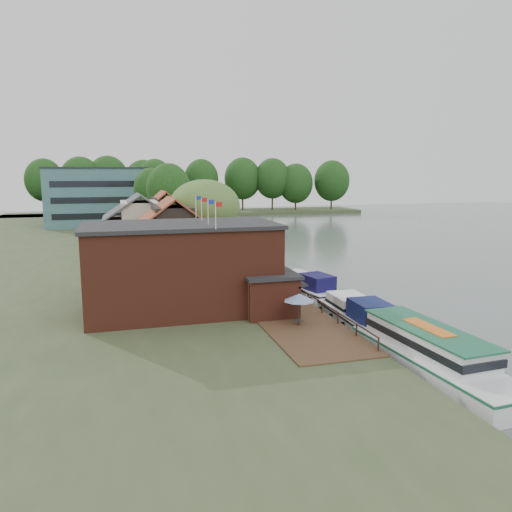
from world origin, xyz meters
TOP-DOWN VIEW (x-y plane):
  - ground at (0.00, 0.00)m, footprint 260.00×260.00m
  - land_bank at (-30.00, 35.00)m, footprint 50.00×140.00m
  - quay_deck at (-8.00, 10.00)m, footprint 6.00×50.00m
  - quay_rail at (-5.30, 10.50)m, footprint 0.20×49.00m
  - pub at (-14.00, -1.00)m, footprint 20.00×11.00m
  - hotel_block at (-22.00, 70.00)m, footprint 25.40×12.40m
  - cottage_a at (-15.00, 14.00)m, footprint 8.60×7.60m
  - cottage_b at (-18.00, 24.00)m, footprint 9.60×8.60m
  - cottage_c at (-14.00, 33.00)m, footprint 7.60×7.60m
  - willow at (-10.50, 19.00)m, footprint 8.60×8.60m
  - umbrella_0 at (-8.23, -7.51)m, footprint 2.32×2.32m
  - umbrella_1 at (-7.62, -3.23)m, footprint 2.15×2.15m
  - umbrella_2 at (-7.57, -1.51)m, footprint 2.15×2.15m
  - umbrella_3 at (-6.74, 2.04)m, footprint 2.23×2.23m
  - umbrella_4 at (-7.37, 4.99)m, footprint 1.95×1.95m
  - umbrella_5 at (-7.46, 7.29)m, footprint 2.25×2.25m
  - cruiser_0 at (-2.73, -6.18)m, footprint 3.80×10.97m
  - cruiser_1 at (-2.96, 4.49)m, footprint 5.40×10.91m
  - cruiser_2 at (-2.45, 23.56)m, footprint 5.61×11.40m
  - tour_boat at (-2.66, -16.03)m, footprint 4.58×13.57m
  - swan at (-0.86, -10.43)m, footprint 0.44×0.44m
  - bank_tree_0 at (-12.47, 40.92)m, footprint 7.17×7.17m
  - bank_tree_1 at (-14.39, 51.29)m, footprint 6.37×6.37m
  - bank_tree_2 at (-14.18, 56.27)m, footprint 6.52×6.52m
  - bank_tree_3 at (-16.06, 80.00)m, footprint 7.85×7.85m
  - bank_tree_4 at (-10.86, 87.93)m, footprint 8.93×8.93m
  - bank_tree_5 at (-16.74, 93.93)m, footprint 7.29×7.29m

SIDE VIEW (x-z plane):
  - ground at x=0.00m, z-range 0.00..0.00m
  - swan at x=-0.86m, z-range 0.00..0.44m
  - land_bank at x=-30.00m, z-range 0.00..1.00m
  - quay_deck at x=-8.00m, z-range 1.00..1.10m
  - cruiser_1 at x=-2.96m, z-range 0.00..2.56m
  - cruiser_0 at x=-2.73m, z-range 0.00..2.68m
  - cruiser_2 at x=-2.45m, z-range 0.00..2.69m
  - tour_boat at x=-2.66m, z-range 0.00..2.92m
  - quay_rail at x=-5.30m, z-range 1.00..2.00m
  - umbrella_0 at x=-8.23m, z-range 1.10..3.48m
  - umbrella_1 at x=-7.62m, z-range 1.10..3.48m
  - umbrella_2 at x=-7.57m, z-range 1.10..3.48m
  - umbrella_3 at x=-6.74m, z-range 1.10..3.48m
  - umbrella_4 at x=-7.37m, z-range 1.10..3.48m
  - umbrella_5 at x=-7.46m, z-range 1.10..3.48m
  - pub at x=-14.00m, z-range 1.00..8.30m
  - cottage_a at x=-15.00m, z-range 1.00..9.50m
  - cottage_b at x=-18.00m, z-range 1.00..9.50m
  - cottage_c at x=-14.00m, z-range 1.00..9.50m
  - willow at x=-10.50m, z-range 1.00..11.43m
  - bank_tree_2 at x=-14.18m, z-range 1.00..12.66m
  - bank_tree_1 at x=-14.39m, z-range 1.00..13.05m
  - bank_tree_5 at x=-16.74m, z-range 1.00..13.09m
  - hotel_block at x=-22.00m, z-range 1.00..13.30m
  - bank_tree_3 at x=-16.06m, z-range 1.00..13.56m
  - bank_tree_0 at x=-12.47m, z-range 1.00..13.70m
  - bank_tree_4 at x=-10.86m, z-range 1.00..15.50m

